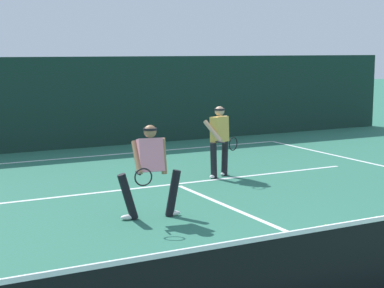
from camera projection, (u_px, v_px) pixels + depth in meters
name	position (u px, v px, depth m)	size (l,w,h in m)	color
court_line_baseline_far	(107.00, 155.00, 16.91)	(10.82, 0.10, 0.01)	white
court_line_service	(175.00, 184.00, 13.26)	(8.82, 0.10, 0.01)	white
court_line_centre	(267.00, 223.00, 10.30)	(0.10, 6.40, 0.01)	white
player_near	(150.00, 167.00, 10.48)	(1.12, 0.84, 1.59)	black
player_far	(220.00, 138.00, 13.88)	(0.68, 0.90, 1.58)	black
tennis_ball	(326.00, 227.00, 9.98)	(0.07, 0.07, 0.07)	#D1E033
back_fence_windscreen	(87.00, 102.00, 18.09)	(21.93, 0.12, 2.62)	#152F27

